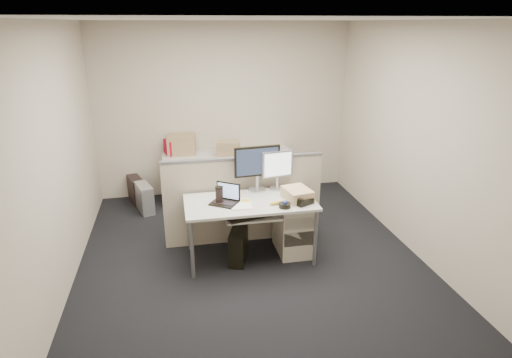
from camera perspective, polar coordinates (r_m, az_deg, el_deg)
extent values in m
cube|color=black|center=(5.27, -0.77, -10.36)|extent=(4.00, 4.50, 0.01)
cube|color=white|center=(4.54, -0.94, 20.54)|extent=(4.00, 4.50, 0.01)
cube|color=#B7A998|center=(6.89, -4.29, 9.05)|extent=(4.00, 0.02, 2.70)
cube|color=#B7A998|center=(2.70, 7.95, -9.24)|extent=(4.00, 0.02, 2.70)
cube|color=#B7A998|center=(4.80, -25.04, 2.28)|extent=(0.02, 4.50, 2.70)
cube|color=#B7A998|center=(5.44, 20.42, 4.84)|extent=(0.02, 4.50, 2.70)
cube|color=beige|center=(4.94, -0.81, -3.15)|extent=(1.50, 0.75, 0.03)
cylinder|color=slate|center=(4.75, -8.51, -9.34)|extent=(0.04, 0.04, 0.70)
cylinder|color=slate|center=(5.32, -8.91, -5.94)|extent=(0.04, 0.04, 0.70)
cylinder|color=slate|center=(4.98, 7.92, -7.81)|extent=(0.04, 0.04, 0.70)
cylinder|color=slate|center=(5.53, 5.76, -4.74)|extent=(0.04, 0.04, 0.70)
cube|color=beige|center=(4.82, -0.42, -5.01)|extent=(0.62, 0.32, 0.02)
cube|color=beige|center=(5.27, 5.04, -6.36)|extent=(0.40, 0.55, 0.65)
cube|color=#A99D89|center=(5.41, -1.66, -2.92)|extent=(2.00, 0.06, 1.10)
cube|color=beige|center=(6.85, -3.74, 0.39)|extent=(2.00, 0.60, 0.72)
cube|color=black|center=(5.16, 0.16, 1.39)|extent=(0.58, 0.27, 0.56)
cube|color=#B7B7BC|center=(5.22, 2.85, 1.13)|extent=(0.42, 0.25, 0.48)
cube|color=black|center=(4.83, -4.28, -2.13)|extent=(0.37, 0.35, 0.22)
cylinder|color=black|center=(4.78, 3.87, -3.51)|extent=(0.16, 0.16, 0.05)
cube|color=black|center=(4.89, 6.20, -2.91)|extent=(0.26, 0.24, 0.06)
cube|color=white|center=(4.84, -2.04, -3.39)|extent=(0.25, 0.31, 0.01)
cube|color=gold|center=(4.92, -1.39, -2.96)|extent=(0.11, 0.11, 0.01)
cylinder|color=black|center=(4.87, -4.91, -2.20)|extent=(0.12, 0.12, 0.19)
ellipsoid|color=gold|center=(4.85, 2.77, -3.19)|extent=(0.19, 0.08, 0.04)
cube|color=black|center=(5.09, -2.88, -2.17)|extent=(0.07, 0.12, 0.02)
cube|color=#D1B284|center=(4.99, 5.52, -2.02)|extent=(0.33, 0.39, 0.13)
cube|color=black|center=(4.76, -0.92, -4.99)|extent=(0.53, 0.29, 0.03)
cube|color=black|center=(5.10, -2.36, -8.82)|extent=(0.30, 0.46, 0.40)
cube|color=black|center=(6.98, -15.71, -1.37)|extent=(0.29, 0.46, 0.40)
cube|color=#B7B7BC|center=(6.59, -14.63, -2.47)|extent=(0.30, 0.48, 0.42)
cube|color=#9A7651|center=(6.76, -9.89, 4.48)|extent=(0.45, 0.36, 0.32)
cube|color=#9A7651|center=(6.59, -3.69, 4.02)|extent=(0.39, 0.33, 0.25)
cube|color=#9E001C|center=(6.75, -11.56, 4.04)|extent=(0.16, 0.27, 0.25)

